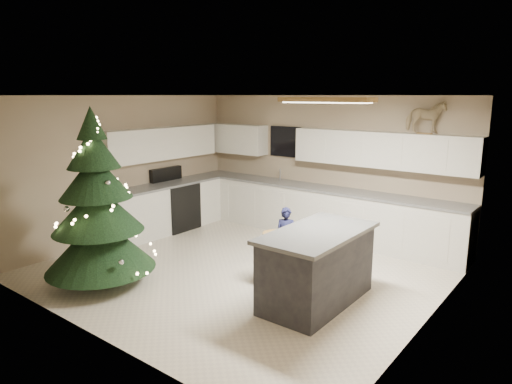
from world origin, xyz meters
The scene contains 8 objects.
ground_plane centered at (0.00, 0.00, 0.00)m, with size 5.50×5.50×0.00m, color beige.
room_shell centered at (0.02, 0.00, 1.75)m, with size 5.52×5.02×2.61m.
cabinetry centered at (-0.91, 1.65, 0.76)m, with size 5.50×3.20×2.00m.
island centered at (1.46, -0.27, 0.48)m, with size 0.90×1.70×0.95m.
bar_stool centered at (0.67, -0.06, 0.54)m, with size 0.38×0.38×0.72m.
christmas_tree centered at (-1.23, -1.60, 1.01)m, with size 1.55×1.49×2.47m.
toddler centered at (0.45, 0.52, 0.47)m, with size 0.34×0.22×0.93m, color #141741.
rocking_horse centered at (1.85, 2.33, 2.27)m, with size 0.64×0.47×0.51m.
Camera 1 is at (4.17, -5.05, 2.61)m, focal length 32.00 mm.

